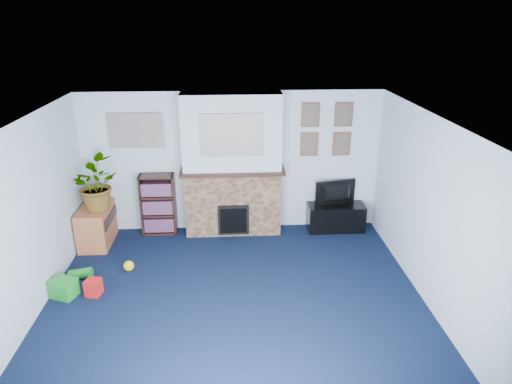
{
  "coord_description": "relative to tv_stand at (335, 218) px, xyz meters",
  "views": [
    {
      "loc": [
        -0.03,
        -5.12,
        3.57
      ],
      "look_at": [
        0.32,
        0.81,
        1.22
      ],
      "focal_mm": 32.0,
      "sensor_mm": 36.0,
      "label": 1
    }
  ],
  "objects": [
    {
      "name": "floor",
      "position": [
        -1.78,
        -2.03,
        -0.22
      ],
      "size": [
        5.0,
        4.5,
        0.01
      ],
      "primitive_type": "cube",
      "color": "black",
      "rests_on": "ground"
    },
    {
      "name": "portrait_bl",
      "position": [
        -0.48,
        0.2,
        1.27
      ],
      "size": [
        0.3,
        0.03,
        0.4
      ],
      "primitive_type": "cube",
      "color": "brown",
      "rests_on": "wall_back"
    },
    {
      "name": "portrait_tr",
      "position": [
        0.07,
        0.2,
        1.77
      ],
      "size": [
        0.3,
        0.03,
        0.4
      ],
      "primitive_type": "cube",
      "color": "brown",
      "rests_on": "wall_back"
    },
    {
      "name": "mantel_can",
      "position": [
        -1.01,
        -0.03,
        0.99
      ],
      "size": [
        0.06,
        0.06,
        0.12
      ],
      "primitive_type": "cylinder",
      "color": "red",
      "rests_on": "chimney_breast"
    },
    {
      "name": "wall_right",
      "position": [
        0.72,
        -2.03,
        0.97
      ],
      "size": [
        0.04,
        4.5,
        2.4
      ],
      "primitive_type": "cube",
      "color": "silver",
      "rests_on": "ground"
    },
    {
      "name": "sideboard",
      "position": [
        -4.02,
        -0.28,
        0.12
      ],
      "size": [
        0.46,
        0.82,
        0.64
      ],
      "primitive_type": "cube",
      "color": "#A65A35",
      "rests_on": "ground"
    },
    {
      "name": "mantel_teddy",
      "position": [
        -2.38,
        -0.03,
        0.99
      ],
      "size": [
        0.13,
        0.13,
        0.13
      ],
      "primitive_type": "sphere",
      "color": "gray",
      "rests_on": "chimney_breast"
    },
    {
      "name": "tv_stand",
      "position": [
        0.0,
        0.0,
        0.0
      ],
      "size": [
        0.98,
        0.41,
        0.46
      ],
      "primitive_type": "cube",
      "color": "black",
      "rests_on": "ground"
    },
    {
      "name": "green_crate",
      "position": [
        -4.08,
        -1.8,
        -0.08
      ],
      "size": [
        0.38,
        0.35,
        0.25
      ],
      "primitive_type": "cube",
      "rotation": [
        0.0,
        0.0,
        -0.38
      ],
      "color": "#198C26",
      "rests_on": "ground"
    },
    {
      "name": "toy_block",
      "position": [
        -3.7,
        -1.79,
        -0.11
      ],
      "size": [
        0.23,
        0.23,
        0.23
      ],
      "primitive_type": "cube",
      "rotation": [
        0.0,
        0.0,
        -0.23
      ],
      "color": "red",
      "rests_on": "ground"
    },
    {
      "name": "mantel_clock",
      "position": [
        -1.78,
        -0.03,
        1.0
      ],
      "size": [
        0.11,
        0.06,
        0.15
      ],
      "primitive_type": "cube",
      "color": "gold",
      "rests_on": "chimney_breast"
    },
    {
      "name": "ceiling",
      "position": [
        -1.78,
        -2.03,
        2.17
      ],
      "size": [
        5.0,
        4.5,
        0.01
      ],
      "primitive_type": "cube",
      "color": "white",
      "rests_on": "wall_back"
    },
    {
      "name": "wall_front",
      "position": [
        -1.78,
        -4.28,
        0.97
      ],
      "size": [
        5.0,
        0.04,
        2.4
      ],
      "primitive_type": "cube",
      "color": "silver",
      "rests_on": "ground"
    },
    {
      "name": "collage_left",
      "position": [
        -3.33,
        0.21,
        1.55
      ],
      "size": [
        0.9,
        0.03,
        0.58
      ],
      "primitive_type": "cube",
      "color": "gray",
      "rests_on": "wall_back"
    },
    {
      "name": "mantel_candle",
      "position": [
        -1.44,
        -0.03,
        1.01
      ],
      "size": [
        0.05,
        0.05,
        0.17
      ],
      "primitive_type": "cylinder",
      "color": "#B2BFC6",
      "rests_on": "chimney_breast"
    },
    {
      "name": "toy_ball",
      "position": [
        -3.35,
        -1.19,
        -0.13
      ],
      "size": [
        0.16,
        0.16,
        0.16
      ],
      "primitive_type": "sphere",
      "color": "yellow",
      "rests_on": "ground"
    },
    {
      "name": "potted_plant",
      "position": [
        -3.97,
        -0.33,
        0.83
      ],
      "size": [
        0.97,
        0.99,
        0.83
      ],
      "primitive_type": "imported",
      "rotation": [
        0.0,
        0.0,
        2.21
      ],
      "color": "#26661E",
      "rests_on": "sideboard"
    },
    {
      "name": "television",
      "position": [
        0.0,
        0.02,
        0.45
      ],
      "size": [
        0.73,
        0.25,
        0.42
      ],
      "primitive_type": "imported",
      "rotation": [
        0.0,
        0.0,
        3.36
      ],
      "color": "black",
      "rests_on": "tv_stand"
    },
    {
      "name": "collage_main",
      "position": [
        -1.78,
        -0.19,
        1.56
      ],
      "size": [
        1.0,
        0.03,
        0.68
      ],
      "primitive_type": "cube",
      "color": "gray",
      "rests_on": "chimney_breast"
    },
    {
      "name": "wall_back",
      "position": [
        -1.78,
        0.22,
        0.97
      ],
      "size": [
        5.0,
        0.04,
        2.4
      ],
      "primitive_type": "cube",
      "color": "silver",
      "rests_on": "ground"
    },
    {
      "name": "portrait_br",
      "position": [
        0.07,
        0.2,
        1.27
      ],
      "size": [
        0.3,
        0.03,
        0.4
      ],
      "primitive_type": "cube",
      "color": "brown",
      "rests_on": "wall_back"
    },
    {
      "name": "toy_tube",
      "position": [
        -4.0,
        -1.36,
        -0.15
      ],
      "size": [
        0.34,
        0.15,
        0.19
      ],
      "primitive_type": "cylinder",
      "rotation": [
        0.0,
        1.43,
        0.0
      ],
      "color": "#198C26",
      "rests_on": "ground"
    },
    {
      "name": "chimney_breast",
      "position": [
        -1.78,
        0.02,
        0.96
      ],
      "size": [
        1.72,
        0.5,
        2.4
      ],
      "color": "brown",
      "rests_on": "ground"
    },
    {
      "name": "wall_left",
      "position": [
        -4.28,
        -2.03,
        0.97
      ],
      "size": [
        0.04,
        4.5,
        2.4
      ],
      "primitive_type": "cube",
      "color": "silver",
      "rests_on": "ground"
    },
    {
      "name": "bookshelf",
      "position": [
        -3.05,
        0.08,
        0.28
      ],
      "size": [
        0.58,
        0.28,
        1.05
      ],
      "color": "black",
      "rests_on": "ground"
    },
    {
      "name": "portrait_tl",
      "position": [
        -0.48,
        0.2,
        1.77
      ],
      "size": [
        0.3,
        0.03,
        0.4
      ],
      "primitive_type": "cube",
      "color": "brown",
      "rests_on": "wall_back"
    }
  ]
}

